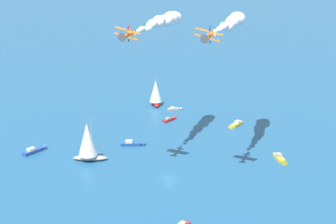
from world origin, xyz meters
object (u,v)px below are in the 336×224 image
(sailboat_near_centre, at_px, (88,141))
(motorboat_offshore, at_px, (280,159))
(motorboat_ahead, at_px, (134,144))
(motorboat_far_port, at_px, (175,109))
(wingwalker_lead, at_px, (210,28))
(motorboat_far_stbd, at_px, (170,119))
(wingwalker_wingman, at_px, (128,27))
(motorboat_inshore, at_px, (235,125))
(biplane_lead, at_px, (208,36))
(motorboat_outer_ring_a, at_px, (35,150))
(biplane_wingman, at_px, (127,35))
(sailboat_mid_cluster, at_px, (156,92))

(sailboat_near_centre, height_order, motorboat_offshore, sailboat_near_centre)
(motorboat_offshore, bearing_deg, motorboat_ahead, -42.32)
(motorboat_far_port, relative_size, wingwalker_lead, 3.26)
(motorboat_far_stbd, relative_size, wingwalker_wingman, 3.52)
(wingwalker_wingman, bearing_deg, motorboat_ahead, -114.99)
(motorboat_inshore, relative_size, wingwalker_wingman, 4.20)
(motorboat_ahead, relative_size, biplane_lead, 1.19)
(motorboat_outer_ring_a, relative_size, biplane_lead, 1.25)
(motorboat_far_stbd, height_order, biplane_lead, biplane_lead)
(motorboat_inshore, height_order, motorboat_ahead, motorboat_ahead)
(wingwalker_wingman, bearing_deg, motorboat_far_port, -129.92)
(motorboat_far_stbd, height_order, biplane_wingman, biplane_wingman)
(motorboat_ahead, bearing_deg, biplane_lead, 99.53)
(motorboat_far_stbd, bearing_deg, motorboat_outer_ring_a, 6.96)
(motorboat_offshore, xyz_separation_m, wingwalker_wingman, (45.13, -10.80, 42.53))
(motorboat_far_stbd, distance_m, wingwalker_lead, 68.98)
(wingwalker_lead, relative_size, biplane_wingman, 0.27)
(motorboat_outer_ring_a, xyz_separation_m, biplane_lead, (-36.11, 44.68, 40.91))
(motorboat_far_port, relative_size, motorboat_outer_ring_a, 0.70)
(motorboat_offshore, bearing_deg, sailboat_near_centre, -27.87)
(motorboat_far_stbd, bearing_deg, sailboat_mid_cluster, -100.34)
(sailboat_near_centre, distance_m, sailboat_mid_cluster, 58.18)
(sailboat_near_centre, relative_size, biplane_wingman, 2.04)
(motorboat_far_port, relative_size, motorboat_far_stbd, 0.93)
(motorboat_ahead, distance_m, motorboat_outer_ring_a, 31.69)
(motorboat_far_stbd, relative_size, motorboat_outer_ring_a, 0.75)
(motorboat_offshore, relative_size, motorboat_ahead, 0.97)
(motorboat_offshore, relative_size, motorboat_outer_ring_a, 0.92)
(motorboat_far_port, xyz_separation_m, wingwalker_wingman, (39.55, 47.26, 42.68))
(biplane_wingman, bearing_deg, sailboat_near_centre, -67.22)
(biplane_wingman, bearing_deg, wingwalker_lead, 138.48)
(motorboat_inshore, relative_size, motorboat_offshore, 0.97)
(motorboat_inshore, bearing_deg, motorboat_offshore, 80.68)
(motorboat_offshore, bearing_deg, biplane_wingman, -13.76)
(motorboat_far_stbd, bearing_deg, sailboat_near_centre, 27.46)
(motorboat_inshore, xyz_separation_m, motorboat_outer_ring_a, (70.60, -10.10, 0.06))
(motorboat_far_stbd, height_order, motorboat_ahead, motorboat_ahead)
(biplane_wingman, bearing_deg, motorboat_far_port, -130.31)
(sailboat_near_centre, height_order, motorboat_far_stbd, sailboat_near_centre)
(motorboat_far_port, xyz_separation_m, motorboat_inshore, (-10.76, 26.51, 0.14))
(biplane_wingman, distance_m, wingwalker_wingman, 2.19)
(sailboat_mid_cluster, relative_size, biplane_lead, 1.78)
(sailboat_mid_cluster, height_order, motorboat_outer_ring_a, sailboat_mid_cluster)
(motorboat_offshore, distance_m, motorboat_ahead, 47.63)
(motorboat_ahead, bearing_deg, wingwalker_lead, 99.87)
(motorboat_far_stbd, relative_size, wingwalker_lead, 3.52)
(motorboat_far_port, height_order, biplane_wingman, biplane_wingman)
(motorboat_far_stbd, distance_m, biplane_wingman, 63.53)
(biplane_lead, bearing_deg, sailboat_mid_cluster, -105.58)
(motorboat_inshore, bearing_deg, biplane_wingman, 21.99)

